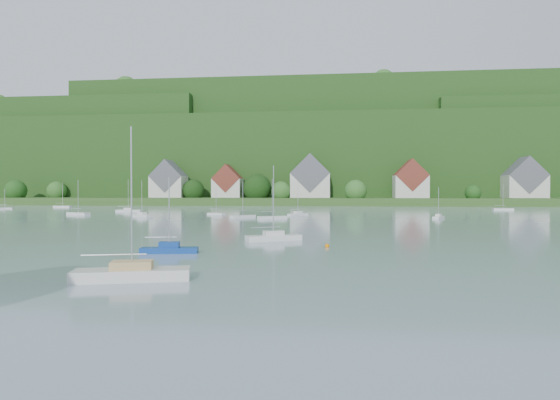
# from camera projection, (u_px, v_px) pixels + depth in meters

# --- Properties ---
(far_shore_strip) EXTENTS (600.00, 60.00, 3.00)m
(far_shore_strip) POSITION_uv_depth(u_px,v_px,m) (300.00, 201.00, 205.86)
(far_shore_strip) COLOR #2E4E1D
(far_shore_strip) RESTS_ON ground
(forested_ridge) EXTENTS (620.00, 181.22, 69.89)m
(forested_ridge) POSITION_uv_depth(u_px,v_px,m) (308.00, 162.00, 273.63)
(forested_ridge) COLOR #1C4114
(forested_ridge) RESTS_ON ground
(village_building_0) EXTENTS (14.00, 10.40, 16.00)m
(village_building_0) POSITION_uv_depth(u_px,v_px,m) (169.00, 182.00, 198.54)
(village_building_0) COLOR beige
(village_building_0) RESTS_ON far_shore_strip
(village_building_1) EXTENTS (12.00, 9.36, 14.00)m
(village_building_1) POSITION_uv_depth(u_px,v_px,m) (228.00, 184.00, 197.93)
(village_building_1) COLOR beige
(village_building_1) RESTS_ON far_shore_strip
(village_building_2) EXTENTS (16.00, 11.44, 18.00)m
(village_building_2) POSITION_uv_depth(u_px,v_px,m) (310.00, 180.00, 193.26)
(village_building_2) COLOR beige
(village_building_2) RESTS_ON far_shore_strip
(village_building_3) EXTENTS (13.00, 10.40, 15.50)m
(village_building_3) POSITION_uv_depth(u_px,v_px,m) (410.00, 182.00, 187.11)
(village_building_3) COLOR beige
(village_building_3) RESTS_ON far_shore_strip
(village_building_4) EXTENTS (15.00, 10.40, 16.50)m
(village_building_4) POSITION_uv_depth(u_px,v_px,m) (524.00, 181.00, 186.38)
(village_building_4) COLOR beige
(village_building_4) RESTS_ON far_shore_strip
(near_sailboat_1) EXTENTS (5.15, 2.17, 6.74)m
(near_sailboat_1) POSITION_uv_depth(u_px,v_px,m) (169.00, 248.00, 41.44)
(near_sailboat_1) COLOR navy
(near_sailboat_1) RESTS_ON ground
(near_sailboat_2) EXTENTS (7.22, 3.66, 9.39)m
(near_sailboat_2) POSITION_uv_depth(u_px,v_px,m) (132.00, 273.00, 28.61)
(near_sailboat_2) COLOR silver
(near_sailboat_2) RESTS_ON ground
(near_sailboat_3) EXTENTS (6.30, 4.26, 8.33)m
(near_sailboat_3) POSITION_uv_depth(u_px,v_px,m) (274.00, 237.00, 51.90)
(near_sailboat_3) COLOR silver
(near_sailboat_3) RESTS_ON ground
(mooring_buoy_3) EXTENTS (0.43, 0.43, 0.43)m
(mooring_buoy_3) POSITION_uv_depth(u_px,v_px,m) (327.00, 247.00, 45.85)
(mooring_buoy_3) COLOR orange
(mooring_buoy_3) RESTS_ON ground
(far_sailboat_cluster) EXTENTS (194.11, 65.21, 8.71)m
(far_sailboat_cluster) POSITION_uv_depth(u_px,v_px,m) (282.00, 211.00, 121.59)
(far_sailboat_cluster) COLOR silver
(far_sailboat_cluster) RESTS_ON ground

